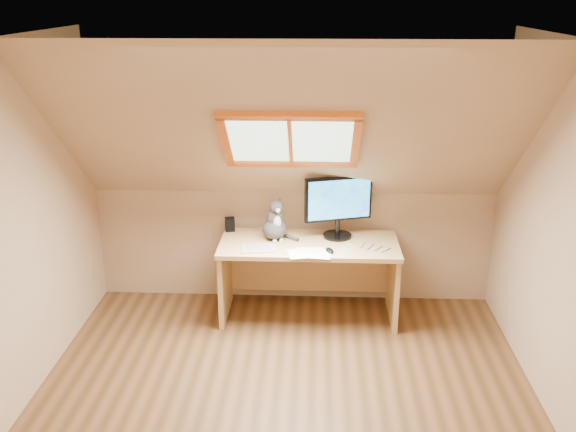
{
  "coord_description": "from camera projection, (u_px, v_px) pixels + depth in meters",
  "views": [
    {
      "loc": [
        0.19,
        -3.58,
        2.66
      ],
      "look_at": [
        -0.02,
        1.0,
        1.04
      ],
      "focal_mm": 40.0,
      "sensor_mm": 36.0,
      "label": 1
    }
  ],
  "objects": [
    {
      "name": "mouse",
      "position": [
        330.0,
        250.0,
        5.13
      ],
      "size": [
        0.09,
        0.11,
        0.03
      ],
      "primitive_type": "ellipsoid",
      "rotation": [
        0.0,
        0.0,
        0.37
      ],
      "color": "black",
      "rests_on": "desk"
    },
    {
      "name": "desk_speaker",
      "position": [
        230.0,
        224.0,
        5.58
      ],
      "size": [
        0.1,
        0.1,
        0.12
      ],
      "primitive_type": "cube",
      "rotation": [
        0.0,
        0.0,
        0.22
      ],
      "color": "black",
      "rests_on": "desk"
    },
    {
      "name": "cat",
      "position": [
        275.0,
        224.0,
        5.37
      ],
      "size": [
        0.28,
        0.3,
        0.38
      ],
      "color": "#443F3C",
      "rests_on": "desk"
    },
    {
      "name": "cables",
      "position": [
        363.0,
        248.0,
        5.2
      ],
      "size": [
        0.51,
        0.26,
        0.01
      ],
      "color": "silver",
      "rests_on": "desk"
    },
    {
      "name": "ground",
      "position": [
        284.0,
        414.0,
        4.27
      ],
      "size": [
        3.5,
        3.5,
        0.0
      ],
      "primitive_type": "plane",
      "color": "brown",
      "rests_on": "ground"
    },
    {
      "name": "papers",
      "position": [
        301.0,
        254.0,
        5.09
      ],
      "size": [
        0.33,
        0.27,
        0.0
      ],
      "color": "white",
      "rests_on": "desk"
    },
    {
      "name": "desk",
      "position": [
        309.0,
        263.0,
        5.47
      ],
      "size": [
        1.49,
        0.65,
        0.68
      ],
      "color": "tan",
      "rests_on": "ground"
    },
    {
      "name": "graphics_tablet",
      "position": [
        258.0,
        248.0,
        5.2
      ],
      "size": [
        0.3,
        0.23,
        0.01
      ],
      "primitive_type": "cube",
      "rotation": [
        0.0,
        0.0,
        0.14
      ],
      "color": "#B2B2B7",
      "rests_on": "desk"
    },
    {
      "name": "room_shell",
      "position": [
        282.0,
        216.0,
        3.7
      ],
      "size": [
        3.52,
        3.52,
        2.41
      ],
      "color": "tan",
      "rests_on": "ground"
    },
    {
      "name": "monitor",
      "position": [
        338.0,
        203.0,
        5.35
      ],
      "size": [
        0.56,
        0.24,
        0.53
      ],
      "color": "black",
      "rests_on": "desk"
    }
  ]
}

